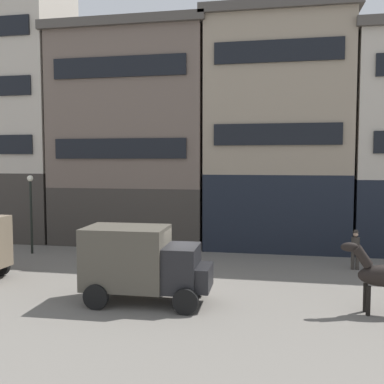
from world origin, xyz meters
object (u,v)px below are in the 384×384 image
object	(u,v)px
draft_horse	(382,275)
pedestrian_officer	(355,248)
delivery_truck_far	(143,262)
streetlamp_curbside	(31,203)

from	to	relation	value
draft_horse	pedestrian_officer	world-z (taller)	draft_horse
delivery_truck_far	pedestrian_officer	world-z (taller)	delivery_truck_far
draft_horse	streetlamp_curbside	xyz separation A→B (m)	(-15.93, 6.28, 1.40)
draft_horse	delivery_truck_far	distance (m)	7.83
draft_horse	streetlamp_curbside	size ratio (longest dim) A/B	0.57
draft_horse	streetlamp_curbside	distance (m)	17.18
draft_horse	delivery_truck_far	xyz separation A→B (m)	(-7.83, -0.28, 0.15)
pedestrian_officer	streetlamp_curbside	world-z (taller)	streetlamp_curbside
draft_horse	streetlamp_curbside	bearing A→B (deg)	158.50
draft_horse	pedestrian_officer	xyz separation A→B (m)	(0.19, 5.85, -0.29)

